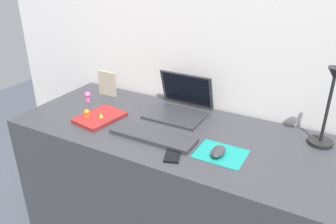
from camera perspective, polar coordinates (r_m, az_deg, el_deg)
back_wall at (r=1.92m, az=5.78°, el=2.12°), size 2.79×0.05×1.53m
desk at (r=1.84m, az=0.57°, el=-13.24°), size 1.59×0.65×0.74m
laptop at (r=1.79m, az=2.13°, el=1.43°), size 0.30×0.27×0.21m
keyboard at (r=1.56m, az=-2.57°, el=-4.08°), size 0.41×0.13×0.02m
mousepad at (r=1.45m, az=9.03°, el=-7.12°), size 0.21×0.17×0.00m
mouse at (r=1.43m, az=8.59°, el=-6.73°), size 0.06×0.10×0.03m
cell_phone at (r=1.43m, az=0.88°, el=-7.20°), size 0.10×0.14×0.01m
desk_lamp at (r=1.56m, az=25.56°, el=0.35°), size 0.11×0.15×0.38m
notebook_pad at (r=1.76m, az=-11.52°, el=-0.96°), size 0.21×0.26×0.02m
picture_frame at (r=2.04m, az=-10.34°, el=4.81°), size 0.12×0.02×0.15m
toy_figurine_pink at (r=1.99m, az=-13.54°, el=2.62°), size 0.04×0.04×0.06m
toy_figurine_lime at (r=1.74m, az=-11.33°, el=-0.82°), size 0.04×0.04×0.04m
toy_figurine_orange at (r=1.76m, az=-13.64°, el=-0.46°), size 0.03×0.03×0.06m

